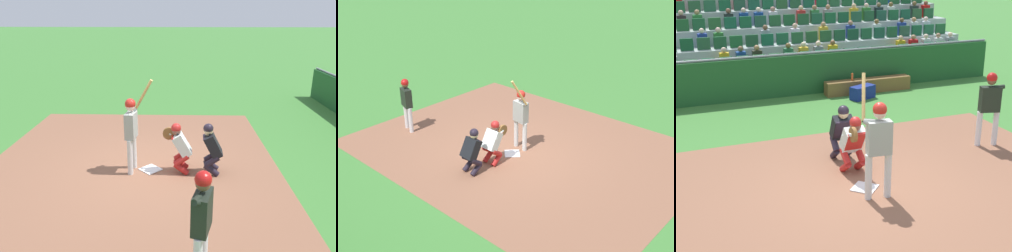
# 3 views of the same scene
# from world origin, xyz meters

# --- Properties ---
(ground_plane) EXTENTS (160.00, 160.00, 0.00)m
(ground_plane) POSITION_xyz_m (0.00, 0.00, 0.00)
(ground_plane) COLOR #3E7B33
(infield_dirt_patch) EXTENTS (9.42, 7.43, 0.01)m
(infield_dirt_patch) POSITION_xyz_m (0.00, 0.50, 0.00)
(infield_dirt_patch) COLOR brown
(infield_dirt_patch) RESTS_ON ground_plane
(home_plate_marker) EXTENTS (0.62, 0.62, 0.02)m
(home_plate_marker) POSITION_xyz_m (0.00, 0.00, 0.02)
(home_plate_marker) COLOR white
(home_plate_marker) RESTS_ON infield_dirt_patch
(batter_at_plate) EXTENTS (0.57, 0.67, 2.26)m
(batter_at_plate) POSITION_xyz_m (-0.06, 0.43, 1.15)
(batter_at_plate) COLOR silver
(batter_at_plate) RESTS_ON ground_plane
(catcher_crouching) EXTENTS (0.46, 0.70, 1.26)m
(catcher_crouching) POSITION_xyz_m (-0.06, -0.71, 0.70)
(catcher_crouching) COLOR #B3211E
(catcher_crouching) RESTS_ON ground_plane
(home_plate_umpire) EXTENTS (0.48, 0.50, 1.27)m
(home_plate_umpire) POSITION_xyz_m (-0.12, -1.46, 0.69)
(home_plate_umpire) COLOR black
(home_plate_umpire) RESTS_ON ground_plane
(on_deck_batter) EXTENTS (0.58, 0.34, 1.74)m
(on_deck_batter) POSITION_xyz_m (-3.56, -1.01, 1.06)
(on_deck_batter) COLOR silver
(on_deck_batter) RESTS_ON ground_plane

